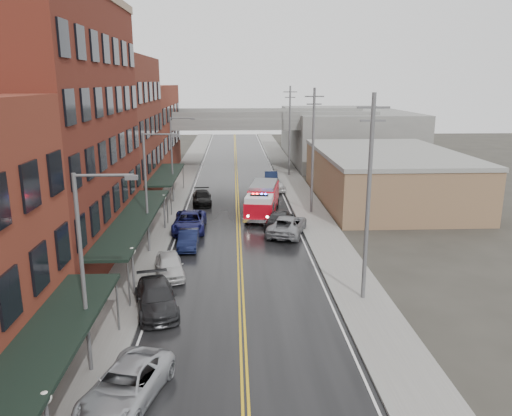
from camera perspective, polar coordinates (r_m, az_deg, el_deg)
name	(u,v)px	position (r m, az deg, el deg)	size (l,w,h in m)	color
road	(238,229)	(43.85, -2.02, -2.36)	(11.00, 160.00, 0.02)	black
sidewalk_left	(155,229)	(44.38, -11.50, -2.36)	(3.00, 160.00, 0.15)	slate
sidewalk_right	(321,227)	(44.50, 7.43, -2.14)	(3.00, 160.00, 0.15)	slate
curb_left	(174,229)	(44.15, -9.38, -2.35)	(0.30, 160.00, 0.15)	gray
curb_right	(302,227)	(44.25, 5.32, -2.18)	(0.30, 160.00, 0.15)	gray
brick_building_b	(45,135)	(37.49, -22.99, 7.71)	(9.00, 20.00, 18.00)	#5C2618
brick_building_c	(108,132)	(54.32, -16.55, 8.35)	(9.00, 15.00, 15.00)	maroon
brick_building_far	(139,130)	(71.50, -13.17, 8.65)	(9.00, 20.00, 12.00)	maroon
tan_building	(386,178)	(55.45, 14.63, 3.36)	(14.00, 22.00, 5.00)	#846547
right_far_block	(344,135)	(84.48, 10.06, 8.26)	(18.00, 30.00, 8.00)	slate
awning_0	(34,362)	(19.97, -24.06, -15.75)	(2.60, 16.00, 3.09)	black
awning_1	(135,218)	(36.99, -13.62, -1.13)	(2.60, 18.00, 3.09)	black
awning_2	(167,174)	(53.85, -10.19, 3.82)	(2.60, 13.00, 3.09)	black
globe_lamp_0	(47,414)	(18.38, -22.81, -20.89)	(0.44, 0.44, 3.12)	#59595B
globe_lamp_1	(132,261)	(30.44, -13.95, -5.85)	(0.44, 0.44, 3.12)	#59595B
globe_lamp_2	(164,204)	(43.67, -10.47, 0.46)	(0.44, 0.44, 3.12)	#59595B
street_lamp_0	(88,263)	(22.21, -18.69, -5.93)	(2.64, 0.22, 9.00)	#59595B
street_lamp_1	(149,185)	(37.28, -12.11, 2.54)	(2.64, 0.22, 9.00)	#59595B
street_lamp_2	(174,154)	(52.90, -9.35, 6.08)	(2.64, 0.22, 9.00)	#59595B
utility_pole_0	(368,196)	(28.75, 12.73, 1.35)	(1.80, 0.24, 12.00)	#59595B
utility_pole_1	(313,149)	(48.03, 6.52, 6.71)	(1.80, 0.24, 12.00)	#59595B
utility_pole_2	(290,129)	(67.73, 3.86, 8.96)	(1.80, 0.24, 12.00)	#59595B
overpass	(236,127)	(74.31, -2.35, 9.20)	(40.00, 10.00, 7.50)	slate
fire_truck	(262,199)	(47.78, 0.74, 1.01)	(4.26, 8.37, 2.94)	#BA0817
parked_car_left_2	(126,386)	(21.84, -14.66, -19.05)	(2.44, 5.30, 1.47)	#A7AAB0
parked_car_left_3	(156,298)	(28.99, -11.33, -10.03)	(2.15, 5.29, 1.53)	#232325
parked_car_left_4	(170,265)	(33.71, -9.85, -6.48)	(1.75, 4.35, 1.48)	silver
parked_car_left_5	(189,239)	(39.02, -7.72, -3.57)	(1.46, 4.19, 1.38)	black
parked_car_left_6	(189,222)	(43.34, -7.61, -1.57)	(2.71, 5.87, 1.63)	#151751
parked_car_left_7	(202,198)	(52.68, -6.20, 1.18)	(1.96, 4.81, 1.40)	black
parked_car_right_0	(287,225)	(42.14, 3.58, -1.94)	(2.69, 5.83, 1.62)	gray
parked_car_right_1	(280,220)	(43.62, 2.73, -1.36)	(2.28, 5.61, 1.63)	black
parked_car_right_2	(275,186)	(58.48, 2.23, 2.55)	(1.60, 3.97, 1.35)	silver
parked_car_right_3	(271,177)	(63.71, 1.72, 3.61)	(1.62, 4.64, 1.53)	black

